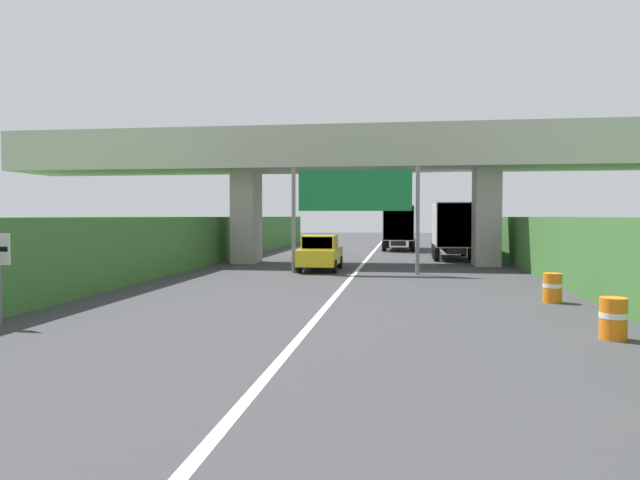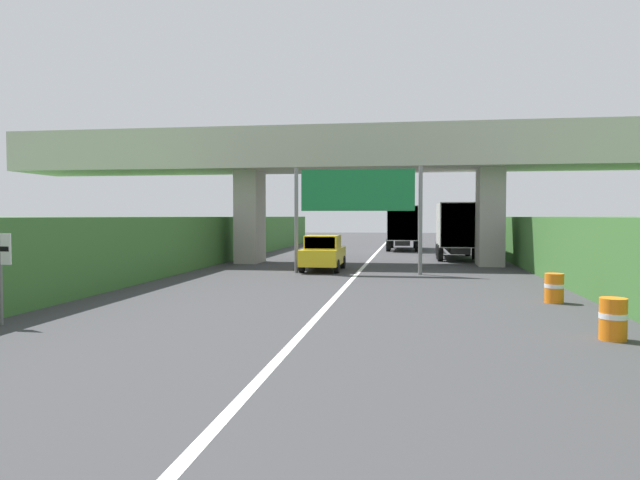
% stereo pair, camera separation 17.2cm
% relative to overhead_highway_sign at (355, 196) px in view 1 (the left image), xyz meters
% --- Properties ---
extents(lane_centre_stripe, '(0.20, 99.94, 0.01)m').
position_rel_overhead_highway_sign_xyz_m(lane_centre_stripe, '(0.00, -1.94, -3.55)').
color(lane_centre_stripe, white).
rests_on(lane_centre_stripe, ground).
extents(overpass_bridge, '(40.00, 4.80, 7.38)m').
position_rel_overhead_highway_sign_xyz_m(overpass_bridge, '(0.00, 5.55, 1.96)').
color(overpass_bridge, '#ADA89E').
rests_on(overpass_bridge, ground).
extents(overhead_highway_sign, '(5.88, 0.18, 4.88)m').
position_rel_overhead_highway_sign_xyz_m(overhead_highway_sign, '(0.00, 0.00, 0.00)').
color(overhead_highway_sign, slate).
rests_on(overhead_highway_sign, ground).
extents(truck_black, '(2.44, 7.30, 3.44)m').
position_rel_overhead_highway_sign_xyz_m(truck_black, '(5.23, 10.44, -1.62)').
color(truck_black, black).
rests_on(truck_black, ground).
extents(truck_blue, '(2.44, 7.30, 3.44)m').
position_rel_overhead_highway_sign_xyz_m(truck_blue, '(1.85, 19.77, -1.62)').
color(truck_blue, black).
rests_on(truck_blue, ground).
extents(car_yellow, '(1.86, 4.10, 1.72)m').
position_rel_overhead_highway_sign_xyz_m(car_yellow, '(-1.78, 1.28, -2.70)').
color(car_yellow, gold).
rests_on(car_yellow, ground).
extents(construction_barrel_2, '(0.57, 0.57, 0.90)m').
position_rel_overhead_highway_sign_xyz_m(construction_barrel_2, '(6.67, -13.67, -3.10)').
color(construction_barrel_2, orange).
rests_on(construction_barrel_2, ground).
extents(construction_barrel_3, '(0.57, 0.57, 0.90)m').
position_rel_overhead_highway_sign_xyz_m(construction_barrel_3, '(6.74, -8.21, -3.10)').
color(construction_barrel_3, orange).
rests_on(construction_barrel_3, ground).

